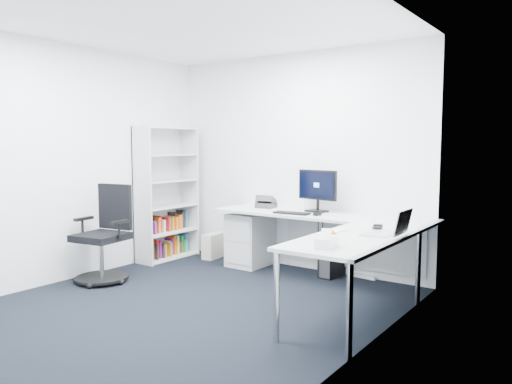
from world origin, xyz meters
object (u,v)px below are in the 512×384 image
Objects in this scene: bookshelf at (167,193)px; monitor at (317,190)px; l_desk at (304,251)px; task_chair at (101,234)px; laptop at (380,221)px.

monitor is at bearing 11.63° from bookshelf.
l_desk is 2.30m from task_chair.
task_chair is 3.12m from laptop.
monitor is 1.55m from laptop.
task_chair is 2.06× the size of monitor.
l_desk is at bearing -69.88° from monitor.
monitor reaches higher than l_desk.
laptop is at bearing 4.41° from task_chair.
l_desk is 1.45× the size of bookshelf.
bookshelf is 5.13× the size of laptop.
l_desk is at bearing 23.54° from task_chair.
laptop is at bearing -25.95° from l_desk.
task_chair is (-1.95, -1.22, 0.17)m from l_desk.
monitor reaches higher than task_chair.
l_desk is 4.86× the size of monitor.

